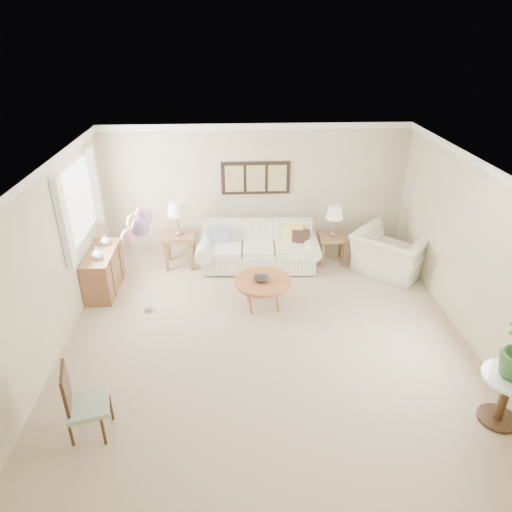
# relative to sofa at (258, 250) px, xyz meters

# --- Properties ---
(ground_plane) EXTENTS (6.00, 6.00, 0.00)m
(ground_plane) POSITION_rel_sofa_xyz_m (-0.01, -2.25, -0.34)
(ground_plane) COLOR tan
(room_shell) EXTENTS (6.04, 6.04, 2.60)m
(room_shell) POSITION_rel_sofa_xyz_m (-0.12, -2.15, 1.28)
(room_shell) COLOR beige
(room_shell) RESTS_ON ground
(wall_art_triptych) EXTENTS (1.35, 0.06, 0.65)m
(wall_art_triptych) POSITION_rel_sofa_xyz_m (-0.01, 0.72, 1.21)
(wall_art_triptych) COLOR black
(wall_art_triptych) RESTS_ON ground
(sofa) EXTENTS (2.39, 0.97, 0.87)m
(sofa) POSITION_rel_sofa_xyz_m (0.00, 0.00, 0.00)
(sofa) COLOR silver
(sofa) RESTS_ON ground
(end_table_left) EXTENTS (0.61, 0.55, 0.66)m
(end_table_left) POSITION_rel_sofa_xyz_m (-1.52, 0.11, 0.21)
(end_table_left) COLOR brown
(end_table_left) RESTS_ON ground
(end_table_right) EXTENTS (0.53, 0.49, 0.58)m
(end_table_right) POSITION_rel_sofa_xyz_m (1.46, 0.07, 0.15)
(end_table_right) COLOR brown
(end_table_right) RESTS_ON ground
(lamp_left) EXTENTS (0.37, 0.37, 0.66)m
(lamp_left) POSITION_rel_sofa_xyz_m (-1.52, 0.11, 0.82)
(lamp_left) COLOR gray
(lamp_left) RESTS_ON end_table_left
(lamp_right) EXTENTS (0.33, 0.33, 0.59)m
(lamp_right) POSITION_rel_sofa_xyz_m (1.46, 0.07, 0.69)
(lamp_right) COLOR gray
(lamp_right) RESTS_ON end_table_right
(coffee_table) EXTENTS (0.95, 0.95, 0.48)m
(coffee_table) POSITION_rel_sofa_xyz_m (-0.01, -1.42, 0.10)
(coffee_table) COLOR #A0593A
(coffee_table) RESTS_ON ground
(decor_bowl) EXTENTS (0.28, 0.28, 0.06)m
(decor_bowl) POSITION_rel_sofa_xyz_m (-0.04, -1.43, 0.17)
(decor_bowl) COLOR #292420
(decor_bowl) RESTS_ON coffee_table
(armchair) EXTENTS (1.65, 1.64, 0.81)m
(armchair) POSITION_rel_sofa_xyz_m (2.45, -0.41, 0.06)
(armchair) COLOR silver
(armchair) RESTS_ON ground
(side_table) EXTENTS (0.63, 0.63, 0.68)m
(side_table) POSITION_rel_sofa_xyz_m (2.65, -4.07, 0.17)
(side_table) COLOR silver
(side_table) RESTS_ON ground
(accent_chair) EXTENTS (0.55, 0.55, 0.92)m
(accent_chair) POSITION_rel_sofa_xyz_m (-2.22, -4.00, 0.14)
(accent_chair) COLOR gray
(accent_chair) RESTS_ON ground
(credenza) EXTENTS (0.46, 1.20, 0.74)m
(credenza) POSITION_rel_sofa_xyz_m (-2.77, -0.75, 0.03)
(credenza) COLOR brown
(credenza) RESTS_ON ground
(vase_white) EXTENTS (0.25, 0.25, 0.20)m
(vase_white) POSITION_rel_sofa_xyz_m (-2.75, -0.99, 0.50)
(vase_white) COLOR silver
(vase_white) RESTS_ON credenza
(vase_sage) EXTENTS (0.23, 0.23, 0.19)m
(vase_sage) POSITION_rel_sofa_xyz_m (-2.75, -0.45, 0.49)
(vase_sage) COLOR #B7B8B6
(vase_sage) RESTS_ON credenza
(balloon_cluster) EXTENTS (0.49, 0.44, 1.81)m
(balloon_cluster) POSITION_rel_sofa_xyz_m (-1.92, -1.47, 1.17)
(balloon_cluster) COLOR gray
(balloon_cluster) RESTS_ON ground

